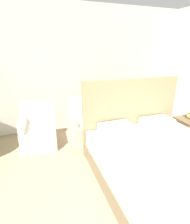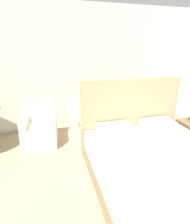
# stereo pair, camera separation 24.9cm
# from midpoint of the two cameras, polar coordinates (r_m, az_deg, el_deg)

# --- Properties ---
(wall_back) EXTENTS (10.00, 0.06, 2.90)m
(wall_back) POSITION_cam_midpoint_polar(r_m,az_deg,el_deg) (4.35, -9.44, 13.40)
(wall_back) COLOR silver
(wall_back) RESTS_ON ground_plane
(bed) EXTENTS (1.94, 2.15, 1.42)m
(bed) POSITION_cam_midpoint_polar(r_m,az_deg,el_deg) (2.89, 18.61, -15.23)
(bed) COLOR #8C7A5B
(bed) RESTS_ON ground_plane
(armchair_near_window_left) EXTENTS (0.73, 0.74, 0.89)m
(armchair_near_window_left) POSITION_cam_midpoint_polar(r_m,az_deg,el_deg) (3.89, -19.63, -6.44)
(armchair_near_window_left) COLOR silver
(armchair_near_window_left) RESTS_ON ground_plane
(armchair_near_window_right) EXTENTS (0.70, 0.71, 0.89)m
(armchair_near_window_right) POSITION_cam_midpoint_polar(r_m,az_deg,el_deg) (3.97, -5.03, -4.72)
(armchair_near_window_right) COLOR silver
(armchair_near_window_right) RESTS_ON ground_plane
(nightstand) EXTENTS (0.53, 0.44, 0.56)m
(nightstand) POSITION_cam_midpoint_polar(r_m,az_deg,el_deg) (4.16, 26.59, -5.54)
(nightstand) COLOR brown
(nightstand) RESTS_ON ground_plane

